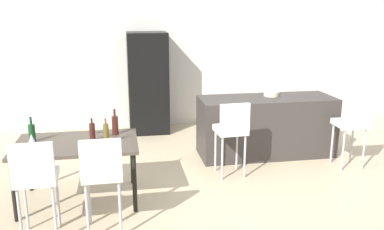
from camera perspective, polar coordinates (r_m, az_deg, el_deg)
name	(u,v)px	position (r m, az deg, el deg)	size (l,w,h in m)	color
ground_plane	(236,176)	(5.77, 6.14, -8.47)	(10.00, 10.00, 0.00)	#C6B28E
back_wall	(198,51)	(8.12, 0.85, 8.94)	(10.00, 0.12, 2.90)	silver
kitchen_island	(266,126)	(6.55, 10.23, -1.53)	(2.09, 0.76, 0.92)	#383330
bar_chair_left	(232,128)	(5.55, 5.57, -1.75)	(0.42, 0.42, 1.05)	silver
bar_chair_middle	(353,121)	(6.25, 21.41, -0.84)	(0.41, 0.41, 1.05)	silver
dining_table	(77,147)	(5.01, -15.70, -4.34)	(1.41, 0.92, 0.74)	#4C4238
dining_chair_near	(35,174)	(4.29, -20.96, -7.72)	(0.42, 0.42, 1.05)	silver
dining_chair_far	(102,170)	(4.21, -12.41, -7.49)	(0.41, 0.41, 1.05)	silver
wine_bottle_inner	(92,132)	(4.96, -13.69, -2.25)	(0.07, 0.07, 0.28)	#471E19
wine_bottle_middle	(106,133)	(4.82, -11.85, -2.50)	(0.06, 0.06, 0.30)	brown
wine_bottle_end	(32,133)	(5.12, -21.36, -2.30)	(0.08, 0.08, 0.30)	#194723
wine_bottle_left	(115,125)	(5.15, -10.64, -1.34)	(0.08, 0.08, 0.32)	#471E19
wine_glass_right	(32,138)	(4.87, -21.39, -3.05)	(0.07, 0.07, 0.17)	silver
wine_glass_far	(92,125)	(5.20, -13.75, -1.34)	(0.07, 0.07, 0.17)	silver
refrigerator	(148,83)	(7.63, -6.14, 4.47)	(0.72, 0.68, 1.84)	black
fruit_bowl	(271,94)	(6.56, 10.97, 2.92)	(0.24, 0.24, 0.07)	beige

